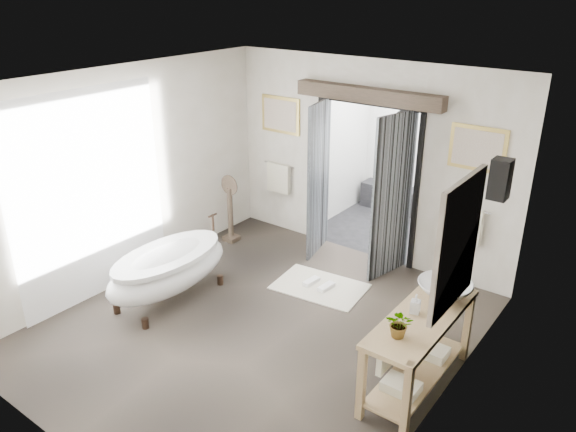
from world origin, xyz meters
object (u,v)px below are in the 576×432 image
object	(u,v)px
basin	(445,290)
vanity	(416,345)
clawfoot_tub	(168,268)
rug	(320,287)

from	to	relation	value
basin	vanity	bearing A→B (deg)	-94.27
vanity	basin	bearing A→B (deg)	81.62
vanity	basin	size ratio (longest dim) A/B	2.85
clawfoot_tub	basin	distance (m)	3.48
rug	basin	world-z (taller)	basin
vanity	rug	bearing A→B (deg)	149.93
vanity	rug	distance (m)	2.23
rug	vanity	bearing A→B (deg)	-30.07
clawfoot_tub	vanity	bearing A→B (deg)	5.52
clawfoot_tub	rug	distance (m)	2.04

